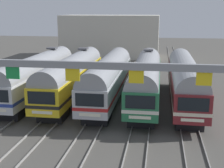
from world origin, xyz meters
name	(u,v)px	position (x,y,z in m)	size (l,w,h in m)	color
ground_plane	(109,101)	(0.00, 0.00, 0.00)	(160.00, 160.00, 0.00)	#4C4944
track_bed	(126,71)	(0.00, 17.00, 0.07)	(17.26, 70.00, 0.15)	gray
commuter_train_silver	(38,74)	(-7.88, 0.00, 2.69)	(2.88, 18.06, 5.05)	silver
commuter_train_yellow	(72,75)	(-3.94, 0.00, 2.69)	(2.88, 18.06, 5.05)	gold
commuter_train_stainless	(108,76)	(0.00, -0.01, 2.69)	(2.88, 18.06, 4.77)	#B2B5BA
commuter_train_green	(146,78)	(3.94, 0.00, 2.69)	(2.88, 18.06, 5.05)	#236B42
commuter_train_maroon	(185,79)	(7.88, -0.01, 2.69)	(2.88, 18.06, 4.77)	maroon
catenary_gantry	(73,81)	(0.00, -13.50, 5.23)	(20.99, 0.44, 6.97)	gray
maintenance_building	(111,36)	(-4.91, 32.80, 4.25)	(19.62, 10.00, 8.50)	beige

